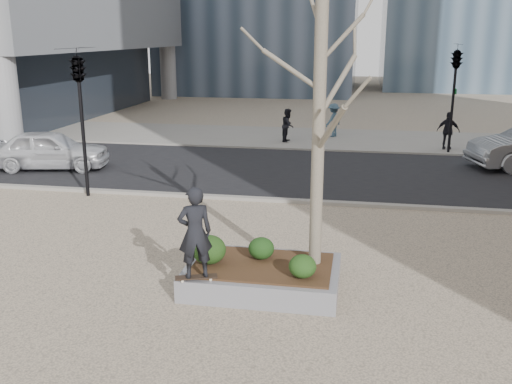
% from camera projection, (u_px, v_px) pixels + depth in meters
% --- Properties ---
extents(ground, '(120.00, 120.00, 0.00)m').
position_uv_depth(ground, '(214.00, 283.00, 11.53)').
color(ground, '#BFAA8C').
rests_on(ground, ground).
extents(street, '(60.00, 8.00, 0.02)m').
position_uv_depth(street, '(282.00, 171.00, 21.01)').
color(street, black).
rests_on(street, ground).
extents(far_sidewalk, '(60.00, 6.00, 0.02)m').
position_uv_depth(far_sidewalk, '(302.00, 138.00, 27.64)').
color(far_sidewalk, gray).
rests_on(far_sidewalk, ground).
extents(planter, '(3.00, 2.00, 0.45)m').
position_uv_depth(planter, '(263.00, 277.00, 11.30)').
color(planter, gray).
rests_on(planter, ground).
extents(planter_mulch, '(2.70, 1.70, 0.04)m').
position_uv_depth(planter_mulch, '(263.00, 265.00, 11.23)').
color(planter_mulch, '#382314').
rests_on(planter_mulch, planter).
extents(sycamore_tree, '(2.80, 2.80, 6.60)m').
position_uv_depth(sycamore_tree, '(320.00, 95.00, 10.46)').
color(sycamore_tree, gray).
rests_on(sycamore_tree, planter_mulch).
extents(shrub_left, '(0.67, 0.67, 0.57)m').
position_uv_depth(shrub_left, '(209.00, 250.00, 11.21)').
color(shrub_left, '#193811').
rests_on(shrub_left, planter_mulch).
extents(shrub_middle, '(0.52, 0.52, 0.44)m').
position_uv_depth(shrub_middle, '(261.00, 248.00, 11.46)').
color(shrub_middle, '#113812').
rests_on(shrub_middle, planter_mulch).
extents(shrub_right, '(0.52, 0.52, 0.44)m').
position_uv_depth(shrub_right, '(302.00, 266.00, 10.58)').
color(shrub_right, '#143611').
rests_on(shrub_right, planter_mulch).
extents(skateboard, '(0.80, 0.44, 0.08)m').
position_uv_depth(skateboard, '(196.00, 278.00, 10.59)').
color(skateboard, black).
rests_on(skateboard, planter).
extents(skateboarder, '(0.75, 0.64, 1.73)m').
position_uv_depth(skateboarder, '(195.00, 233.00, 10.35)').
color(skateboarder, black).
rests_on(skateboarder, skateboard).
extents(police_car, '(4.52, 2.54, 1.45)m').
position_uv_depth(police_car, '(50.00, 150.00, 21.06)').
color(police_car, silver).
rests_on(police_car, street).
extents(pedestrian_a, '(0.67, 0.81, 1.53)m').
position_uv_depth(pedestrian_a, '(288.00, 125.00, 26.45)').
color(pedestrian_a, black).
rests_on(pedestrian_a, far_sidewalk).
extents(pedestrian_b, '(1.08, 1.20, 1.62)m').
position_uv_depth(pedestrian_b, '(333.00, 120.00, 27.69)').
color(pedestrian_b, '#385265').
rests_on(pedestrian_b, far_sidewalk).
extents(pedestrian_c, '(1.03, 0.65, 1.63)m').
position_uv_depth(pedestrian_c, '(448.00, 131.00, 24.59)').
color(pedestrian_c, black).
rests_on(pedestrian_c, far_sidewalk).
extents(traffic_light_near, '(0.60, 2.48, 4.50)m').
position_uv_depth(traffic_light_near, '(82.00, 124.00, 17.20)').
color(traffic_light_near, black).
rests_on(traffic_light_near, ground).
extents(traffic_light_far, '(0.60, 2.48, 4.50)m').
position_uv_depth(traffic_light_far, '(453.00, 99.00, 23.63)').
color(traffic_light_far, black).
rests_on(traffic_light_far, ground).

